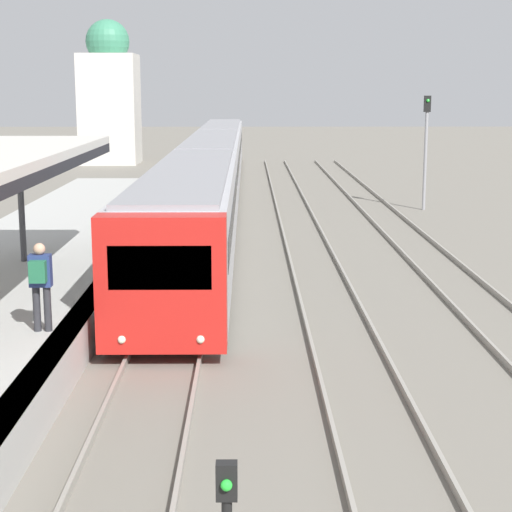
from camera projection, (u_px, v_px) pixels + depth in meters
person_on_platform at (40, 280)px, 15.68m from camera, size 0.40×0.40×1.66m
train_near at (212, 166)px, 40.43m from camera, size 2.53×49.46×3.05m
signal_mast_far at (426, 139)px, 37.40m from camera, size 0.28×0.29×5.00m
distant_domed_building at (109, 97)px, 60.74m from camera, size 4.00×4.00×10.08m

